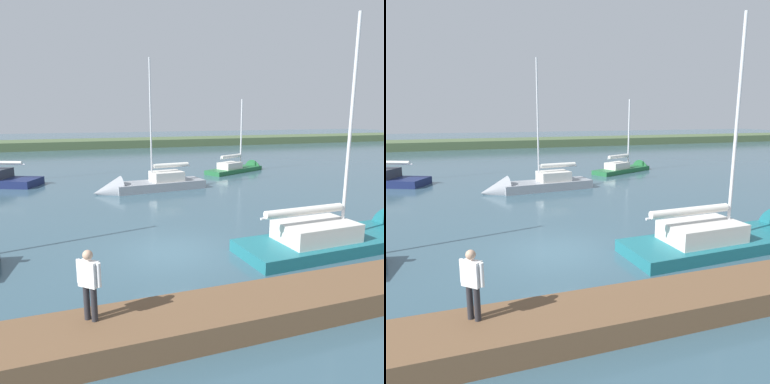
# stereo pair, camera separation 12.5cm
# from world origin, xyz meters

# --- Properties ---
(ground_plane) EXTENTS (200.00, 200.00, 0.00)m
(ground_plane) POSITION_xyz_m (0.00, 0.00, 0.00)
(ground_plane) COLOR #385666
(far_shoreline) EXTENTS (180.00, 8.00, 2.40)m
(far_shoreline) POSITION_xyz_m (0.00, -48.22, 0.00)
(far_shoreline) COLOR #4C603D
(far_shoreline) RESTS_ON ground_plane
(dock_pier) EXTENTS (24.36, 1.80, 0.62)m
(dock_pier) POSITION_xyz_m (0.00, 5.26, 0.31)
(dock_pier) COLOR brown
(dock_pier) RESTS_ON ground_plane
(sailboat_outer_mooring) EXTENTS (7.76, 2.81, 9.55)m
(sailboat_outer_mooring) POSITION_xyz_m (-1.36, -11.68, 0.24)
(sailboat_outer_mooring) COLOR gray
(sailboat_outer_mooring) RESTS_ON ground_plane
(sailboat_far_right) EXTENTS (9.41, 2.91, 9.74)m
(sailboat_far_right) POSITION_xyz_m (-7.70, 1.56, 0.17)
(sailboat_far_right) COLOR #1E6B75
(sailboat_far_right) RESTS_ON ground_plane
(sailboat_mid_channel) EXTENTS (7.29, 4.66, 7.25)m
(sailboat_mid_channel) POSITION_xyz_m (-11.84, -17.74, 0.14)
(sailboat_mid_channel) COLOR #236638
(sailboat_mid_channel) RESTS_ON ground_plane
(person_on_dock) EXTENTS (0.49, 0.46, 1.62)m
(person_on_dock) POSITION_xyz_m (3.28, 4.96, 1.55)
(person_on_dock) COLOR #28282D
(person_on_dock) RESTS_ON dock_pier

